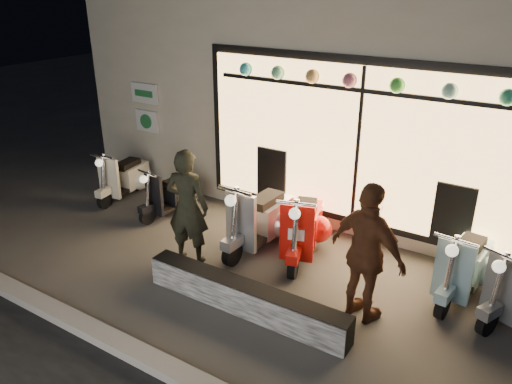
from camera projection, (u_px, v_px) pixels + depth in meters
ground at (245, 277)px, 7.05m from camera, size 40.00×40.00×0.00m
kerb at (145, 357)px, 5.47m from camera, size 40.00×0.25×0.12m
shop_building at (380, 74)px, 10.09m from camera, size 10.20×6.23×4.20m
graffiti_barrier at (245, 298)px, 6.26m from camera, size 2.83×0.28×0.40m
scooter_silver at (263, 217)px, 7.80m from camera, size 0.53×1.57×1.13m
scooter_red at (303, 225)px, 7.58m from camera, size 0.78×1.51×1.08m
scooter_black at (176, 193)px, 8.89m from camera, size 0.52×1.26×0.90m
scooter_cream at (127, 176)px, 9.60m from camera, size 0.55×1.34×0.95m
scooter_blue at (465, 264)px, 6.59m from camera, size 0.56×1.45×1.03m
man at (187, 207)px, 7.15m from camera, size 0.72×0.56×1.74m
woman at (367, 254)px, 5.88m from camera, size 1.13×0.74×1.79m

